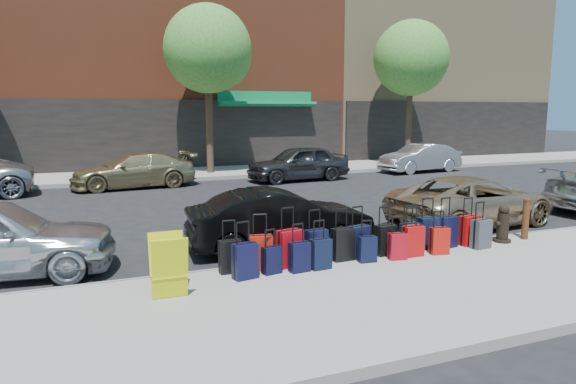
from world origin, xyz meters
name	(u,v)px	position (x,y,z in m)	size (l,w,h in m)	color
ground	(274,217)	(0.00, 0.00, 0.00)	(120.00, 120.00, 0.00)	black
sidewalk_near	(416,290)	(0.00, -6.50, 0.07)	(60.00, 4.00, 0.15)	gray
sidewalk_far	(197,173)	(0.00, 10.00, 0.07)	(60.00, 4.00, 0.15)	gray
curb_near	(354,256)	(0.00, -4.48, 0.07)	(60.00, 0.08, 0.15)	gray
curb_far	(207,179)	(0.00, 7.98, 0.07)	(60.00, 0.08, 0.15)	gray
building_right	(401,20)	(16.00, 17.99, 8.98)	(15.00, 12.12, 18.00)	#96825C
tree_center	(211,52)	(0.64, 9.50, 5.41)	(3.80, 3.80, 7.27)	black
tree_right	(413,60)	(11.14, 9.50, 5.41)	(3.80, 3.80, 7.27)	black
suitcase_front_0	(230,256)	(-2.57, -4.78, 0.44)	(0.38, 0.22, 0.91)	black
suitcase_front_1	(261,253)	(-2.04, -4.83, 0.46)	(0.45, 0.30, 0.99)	#9C160A
suitcase_front_2	(290,248)	(-1.49, -4.83, 0.48)	(0.48, 0.32, 1.07)	maroon
suitcase_front_3	(316,246)	(-0.94, -4.76, 0.46)	(0.43, 0.27, 0.97)	black
suitcase_front_4	(343,244)	(-0.44, -4.84, 0.45)	(0.41, 0.24, 0.97)	black
suitcase_front_5	(359,242)	(-0.07, -4.79, 0.46)	(0.44, 0.29, 0.98)	black
suitcase_front_6	(385,240)	(0.49, -4.83, 0.45)	(0.41, 0.26, 0.95)	black
suitcase_front_7	(410,237)	(1.05, -4.83, 0.44)	(0.41, 0.27, 0.92)	black
suitcase_front_8	(429,233)	(1.55, -4.75, 0.47)	(0.44, 0.27, 1.02)	black
suitcase_front_9	(447,232)	(1.95, -4.81, 0.47)	(0.45, 0.29, 1.02)	black
suitcase_front_10	(469,230)	(2.49, -4.85, 0.46)	(0.43, 0.27, 0.99)	#AB0B0B
suitcase_back_0	(245,261)	(-2.42, -5.16, 0.45)	(0.44, 0.30, 0.95)	black
suitcase_back_1	(272,260)	(-1.93, -5.08, 0.39)	(0.35, 0.25, 0.77)	black
suitcase_back_2	(299,257)	(-1.45, -5.16, 0.41)	(0.37, 0.24, 0.84)	black
suitcase_back_3	(321,254)	(-1.04, -5.16, 0.42)	(0.38, 0.25, 0.87)	black
suitcase_back_5	(367,249)	(-0.07, -5.10, 0.39)	(0.34, 0.22, 0.78)	black
suitcase_back_6	(398,246)	(0.54, -5.17, 0.40)	(0.36, 0.24, 0.80)	maroon
suitcase_back_7	(413,241)	(0.93, -5.09, 0.44)	(0.40, 0.23, 0.94)	#A30B0A
suitcase_back_8	(439,241)	(1.49, -5.16, 0.41)	(0.38, 0.26, 0.84)	#AE110B
suitcase_back_10	(481,234)	(2.55, -5.13, 0.44)	(0.42, 0.28, 0.94)	#37363B
fire_hydrant	(503,225)	(3.33, -4.90, 0.52)	(0.40, 0.36, 0.80)	black
bollard	(526,218)	(3.97, -4.90, 0.60)	(0.16, 0.16, 0.88)	#38190C
display_rack	(168,266)	(-3.72, -5.51, 0.61)	(0.53, 0.59, 0.93)	#CBCB0B
car_near_1	(280,220)	(-1.05, -3.22, 0.64)	(1.35, 3.86, 1.27)	black
car_near_2	(472,201)	(4.30, -2.89, 0.63)	(2.09, 4.52, 1.26)	tan
car_far_1	(134,170)	(-3.04, 7.01, 0.66)	(1.85, 4.56, 1.32)	tan
car_far_2	(298,163)	(3.50, 6.52, 0.73)	(1.72, 4.28, 1.46)	#2E2E31
car_far_3	(420,158)	(10.02, 7.09, 0.67)	(1.42, 4.06, 1.34)	silver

